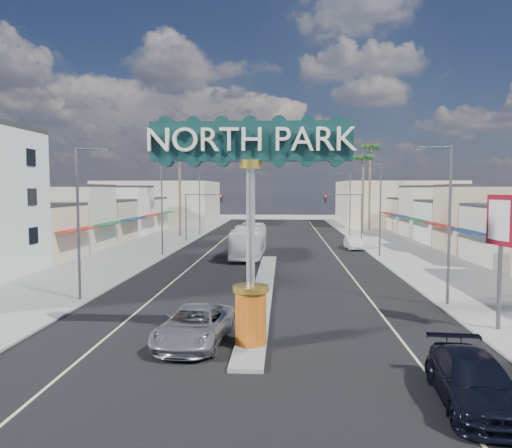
# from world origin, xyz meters

# --- Properties ---
(ground) EXTENTS (160.00, 160.00, 0.00)m
(ground) POSITION_xyz_m (0.00, 30.00, 0.00)
(ground) COLOR gray
(ground) RESTS_ON ground
(road) EXTENTS (20.00, 120.00, 0.01)m
(road) POSITION_xyz_m (0.00, 30.00, 0.01)
(road) COLOR black
(road) RESTS_ON ground
(median_island) EXTENTS (1.30, 30.00, 0.16)m
(median_island) POSITION_xyz_m (0.00, 14.00, 0.08)
(median_island) COLOR gray
(median_island) RESTS_ON ground
(sidewalk_left) EXTENTS (8.00, 120.00, 0.12)m
(sidewalk_left) POSITION_xyz_m (-14.00, 30.00, 0.06)
(sidewalk_left) COLOR gray
(sidewalk_left) RESTS_ON ground
(sidewalk_right) EXTENTS (8.00, 120.00, 0.12)m
(sidewalk_right) POSITION_xyz_m (14.00, 30.00, 0.06)
(sidewalk_right) COLOR gray
(sidewalk_right) RESTS_ON ground
(storefront_row_left) EXTENTS (12.00, 42.00, 6.00)m
(storefront_row_left) POSITION_xyz_m (-24.00, 43.00, 3.00)
(storefront_row_left) COLOR beige
(storefront_row_left) RESTS_ON ground
(storefront_row_right) EXTENTS (12.00, 42.00, 6.00)m
(storefront_row_right) POSITION_xyz_m (24.00, 43.00, 3.00)
(storefront_row_right) COLOR #B7B29E
(storefront_row_right) RESTS_ON ground
(backdrop_far_left) EXTENTS (20.00, 20.00, 8.00)m
(backdrop_far_left) POSITION_xyz_m (-22.00, 75.00, 4.00)
(backdrop_far_left) COLOR #B7B29E
(backdrop_far_left) RESTS_ON ground
(backdrop_far_right) EXTENTS (20.00, 20.00, 8.00)m
(backdrop_far_right) POSITION_xyz_m (22.00, 75.00, 4.00)
(backdrop_far_right) COLOR beige
(backdrop_far_right) RESTS_ON ground
(gateway_sign) EXTENTS (8.20, 1.50, 9.15)m
(gateway_sign) POSITION_xyz_m (0.00, 1.98, 5.93)
(gateway_sign) COLOR #DC3F10
(gateway_sign) RESTS_ON median_island
(traffic_signal_left) EXTENTS (5.09, 0.45, 6.00)m
(traffic_signal_left) POSITION_xyz_m (-9.18, 43.99, 4.27)
(traffic_signal_left) COLOR #47474C
(traffic_signal_left) RESTS_ON ground
(traffic_signal_right) EXTENTS (5.09, 0.45, 6.00)m
(traffic_signal_right) POSITION_xyz_m (9.18, 43.99, 4.27)
(traffic_signal_right) COLOR #47474C
(traffic_signal_right) RESTS_ON ground
(streetlight_l_near) EXTENTS (2.03, 0.22, 9.00)m
(streetlight_l_near) POSITION_xyz_m (-10.43, 10.00, 5.07)
(streetlight_l_near) COLOR #47474C
(streetlight_l_near) RESTS_ON ground
(streetlight_l_mid) EXTENTS (2.03, 0.22, 9.00)m
(streetlight_l_mid) POSITION_xyz_m (-10.43, 30.00, 5.07)
(streetlight_l_mid) COLOR #47474C
(streetlight_l_mid) RESTS_ON ground
(streetlight_l_far) EXTENTS (2.03, 0.22, 9.00)m
(streetlight_l_far) POSITION_xyz_m (-10.43, 52.00, 5.07)
(streetlight_l_far) COLOR #47474C
(streetlight_l_far) RESTS_ON ground
(streetlight_r_near) EXTENTS (2.03, 0.22, 9.00)m
(streetlight_r_near) POSITION_xyz_m (10.43, 10.00, 5.07)
(streetlight_r_near) COLOR #47474C
(streetlight_r_near) RESTS_ON ground
(streetlight_r_mid) EXTENTS (2.03, 0.22, 9.00)m
(streetlight_r_mid) POSITION_xyz_m (10.43, 30.00, 5.07)
(streetlight_r_mid) COLOR #47474C
(streetlight_r_mid) RESTS_ON ground
(streetlight_r_far) EXTENTS (2.03, 0.22, 9.00)m
(streetlight_r_far) POSITION_xyz_m (10.43, 52.00, 5.07)
(streetlight_r_far) COLOR #47474C
(streetlight_r_far) RESTS_ON ground
(palm_left_far) EXTENTS (2.60, 2.60, 13.10)m
(palm_left_far) POSITION_xyz_m (-13.00, 50.00, 11.50)
(palm_left_far) COLOR brown
(palm_left_far) RESTS_ON ground
(palm_right_mid) EXTENTS (2.60, 2.60, 12.10)m
(palm_right_mid) POSITION_xyz_m (13.00, 56.00, 10.60)
(palm_right_mid) COLOR brown
(palm_right_mid) RESTS_ON ground
(palm_right_far) EXTENTS (2.60, 2.60, 14.10)m
(palm_right_far) POSITION_xyz_m (15.00, 62.00, 12.39)
(palm_right_far) COLOR brown
(palm_right_far) RESTS_ON ground
(suv_left) EXTENTS (3.13, 5.86, 1.57)m
(suv_left) POSITION_xyz_m (-2.42, 2.36, 0.78)
(suv_left) COLOR #ACACB1
(suv_left) RESTS_ON ground
(suv_right) EXTENTS (2.59, 5.48, 1.54)m
(suv_right) POSITION_xyz_m (7.13, -3.20, 0.77)
(suv_right) COLOR black
(suv_right) RESTS_ON ground
(car_parked_right) EXTENTS (1.72, 4.32, 1.40)m
(car_parked_right) POSITION_xyz_m (9.00, 36.53, 0.70)
(car_parked_right) COLOR silver
(car_parked_right) RESTS_ON ground
(city_bus) EXTENTS (2.91, 11.24, 3.11)m
(city_bus) POSITION_xyz_m (-2.00, 29.78, 1.56)
(city_bus) COLOR white
(city_bus) RESTS_ON ground
(bank_pylon_sign) EXTENTS (0.61, 1.95, 6.21)m
(bank_pylon_sign) POSITION_xyz_m (11.29, 5.00, 4.82)
(bank_pylon_sign) COLOR #47474C
(bank_pylon_sign) RESTS_ON sidewalk_right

